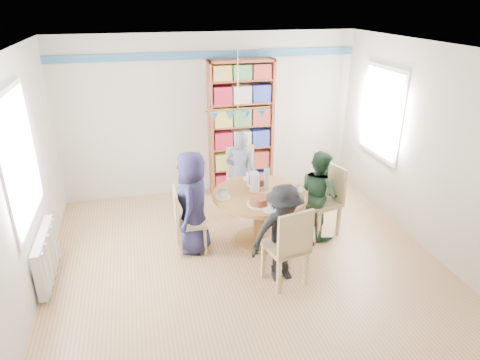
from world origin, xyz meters
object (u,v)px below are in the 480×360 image
object	(u,v)px
person_right	(319,194)
chair_near	(289,244)
chair_right	(327,197)
person_near	(283,234)
person_left	(193,203)
bookshelf	(241,129)
person_far	(240,173)
chair_left	(185,218)
chair_far	(243,176)
radiator	(47,256)
dining_table	(260,206)

from	to	relation	value
person_right	chair_near	bearing A→B (deg)	126.77
chair_right	person_near	size ratio (longest dim) A/B	0.82
person_left	bookshelf	world-z (taller)	bookshelf
person_left	person_far	xyz separation A→B (m)	(0.87, 0.90, -0.03)
chair_left	chair_near	size ratio (longest dim) A/B	0.89
chair_right	chair_far	bearing A→B (deg)	134.02
chair_far	bookshelf	world-z (taller)	bookshelf
person_far	bookshelf	world-z (taller)	bookshelf
chair_right	bookshelf	size ratio (longest dim) A/B	0.45
chair_left	person_far	bearing A→B (deg)	43.07
radiator	chair_left	bearing A→B (deg)	8.80
chair_far	person_near	world-z (taller)	person_near
chair_left	person_left	distance (m)	0.24
chair_left	person_near	distance (m)	1.40
chair_right	chair_near	world-z (taller)	chair_near
chair_left	person_near	world-z (taller)	person_near
bookshelf	chair_right	bearing A→B (deg)	-64.27
person_right	person_near	bearing A→B (deg)	121.68
chair_far	person_left	world-z (taller)	person_left
chair_left	chair_right	bearing A→B (deg)	1.10
radiator	person_far	size ratio (longest dim) A/B	0.74
chair_far	bookshelf	size ratio (longest dim) A/B	0.45
radiator	chair_left	world-z (taller)	chair_left
dining_table	person_far	xyz separation A→B (m)	(-0.05, 0.93, 0.12)
person_left	person_far	distance (m)	1.25
chair_far	person_near	distance (m)	1.95
chair_right	chair_near	bearing A→B (deg)	-131.63
chair_near	person_right	world-z (taller)	person_right
chair_left	person_left	xyz separation A→B (m)	(0.12, 0.03, 0.20)
radiator	person_far	bearing A→B (deg)	23.86
chair_right	person_right	world-z (taller)	person_right
chair_right	person_right	xyz separation A→B (m)	(-0.14, -0.03, 0.07)
person_right	person_near	xyz separation A→B (m)	(-0.84, -0.90, -0.01)
chair_right	person_right	distance (m)	0.16
person_left	person_right	bearing A→B (deg)	105.54
person_right	person_far	bearing A→B (deg)	29.67
dining_table	person_left	xyz separation A→B (m)	(-0.92, 0.03, 0.15)
dining_table	chair_far	distance (m)	1.06
chair_far	person_far	bearing A→B (deg)	-119.15
dining_table	person_left	bearing A→B (deg)	178.41
dining_table	chair_right	world-z (taller)	chair_right
person_left	chair_near	bearing A→B (deg)	58.28
dining_table	person_right	bearing A→B (deg)	0.59
radiator	chair_right	distance (m)	3.77
chair_far	person_left	xyz separation A→B (m)	(-0.95, -1.03, 0.14)
dining_table	chair_right	size ratio (longest dim) A/B	1.26
chair_left	person_left	size ratio (longest dim) A/B	0.65
person_far	person_near	xyz separation A→B (m)	(0.08, -1.82, -0.05)
bookshelf	person_left	bearing A→B (deg)	-121.94
chair_near	person_near	xyz separation A→B (m)	(-0.02, 0.15, 0.06)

